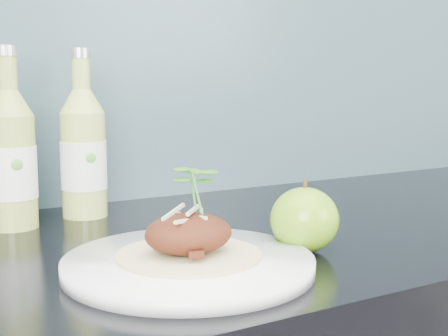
{
  "coord_description": "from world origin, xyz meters",
  "views": [
    {
      "loc": [
        -0.32,
        0.98,
        1.1
      ],
      "look_at": [
        0.07,
        1.62,
        1.0
      ],
      "focal_mm": 50.0,
      "sensor_mm": 36.0,
      "label": 1
    }
  ],
  "objects": [
    {
      "name": "pork_taco",
      "position": [
        -0.01,
        1.56,
        0.94
      ],
      "size": [
        0.16,
        0.16,
        0.1
      ],
      "color": "tan",
      "rests_on": "dinner_plate"
    },
    {
      "name": "cider_bottle_left",
      "position": [
        -0.13,
        1.87,
        1.0
      ],
      "size": [
        0.09,
        0.09,
        0.25
      ],
      "rotation": [
        0.0,
        0.0,
        -0.42
      ],
      "color": "#9CB24A",
      "rests_on": "kitchen_counter"
    },
    {
      "name": "dinner_plate",
      "position": [
        -0.01,
        1.56,
        0.91
      ],
      "size": [
        0.33,
        0.33,
        0.02
      ],
      "color": "white",
      "rests_on": "kitchen_counter"
    },
    {
      "name": "green_apple",
      "position": [
        0.14,
        1.56,
        0.94
      ],
      "size": [
        0.11,
        0.11,
        0.09
      ],
      "rotation": [
        0.0,
        0.0,
        0.37
      ],
      "color": "#41880E",
      "rests_on": "kitchen_counter"
    },
    {
      "name": "cider_bottle_right",
      "position": [
        -0.02,
        1.89,
        1.0
      ],
      "size": [
        0.09,
        0.09,
        0.25
      ],
      "rotation": [
        0.0,
        0.0,
        -0.35
      ],
      "color": "#AFC351",
      "rests_on": "kitchen_counter"
    }
  ]
}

